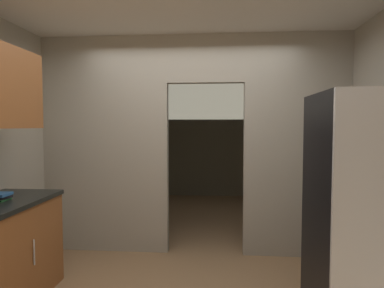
{
  "coord_description": "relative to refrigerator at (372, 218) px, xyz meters",
  "views": [
    {
      "loc": [
        0.34,
        -2.6,
        1.56
      ],
      "look_at": [
        0.07,
        0.64,
        1.38
      ],
      "focal_mm": 30.99,
      "sensor_mm": 36.0,
      "label": 1
    }
  ],
  "objects": [
    {
      "name": "adjoining_room_shell",
      "position": [
        -1.43,
        3.84,
        0.42
      ],
      "size": [
        3.7,
        3.41,
        2.64
      ],
      "color": "gray",
      "rests_on": "ground"
    },
    {
      "name": "refrigerator",
      "position": [
        0.0,
        0.0,
        0.0
      ],
      "size": [
        0.8,
        0.77,
        1.79
      ],
      "color": "black",
      "rests_on": "ground"
    },
    {
      "name": "kitchen_partition",
      "position": [
        -1.47,
        1.57,
        0.49
      ],
      "size": [
        3.7,
        0.12,
        2.64
      ],
      "color": "#ADA899",
      "rests_on": "ground"
    },
    {
      "name": "book_stack",
      "position": [
        -2.94,
        0.22,
        0.06
      ],
      "size": [
        0.12,
        0.17,
        0.07
      ],
      "color": "#388C47",
      "rests_on": "lower_cabinet_run"
    },
    {
      "name": "kitchen_overhead_slab",
      "position": [
        -1.43,
        0.58,
        1.78
      ],
      "size": [
        4.1,
        6.81,
        0.06
      ],
      "primitive_type": "cube",
      "color": "silver"
    }
  ]
}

